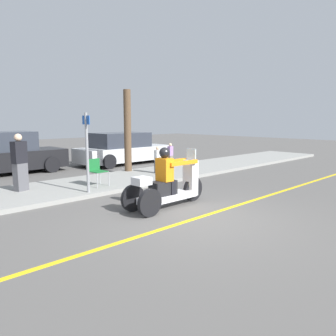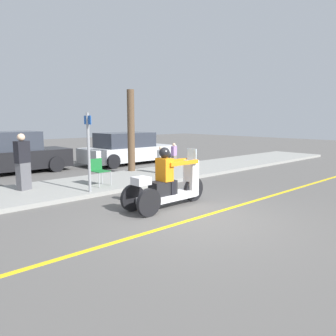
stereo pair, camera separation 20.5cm
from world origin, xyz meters
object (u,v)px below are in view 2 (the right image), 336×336
at_px(parked_car_lot_left, 11,154).
at_px(tree_trunk, 131,131).
at_px(motorcycle_trike, 168,186).
at_px(spectator_near_curb, 174,156).
at_px(spectator_by_tree, 161,160).
at_px(parked_car_lot_center, 128,149).
at_px(folding_chair_curbside, 98,169).
at_px(street_sign, 89,149).
at_px(spectator_end_of_line, 23,163).

bearing_deg(parked_car_lot_left, tree_trunk, -43.78).
relative_size(motorcycle_trike, spectator_near_curb, 2.33).
relative_size(motorcycle_trike, parked_car_lot_left, 0.55).
distance_m(spectator_near_curb, parked_car_lot_left, 6.56).
relative_size(spectator_by_tree, tree_trunk, 0.32).
distance_m(spectator_by_tree, parked_car_lot_center, 3.90).
bearing_deg(spectator_near_curb, motorcycle_trike, -134.82).
height_order(spectator_near_curb, parked_car_lot_left, parked_car_lot_left).
distance_m(motorcycle_trike, folding_chair_curbside, 3.00).
xyz_separation_m(spectator_by_tree, tree_trunk, (-0.46, 1.21, 1.08)).
xyz_separation_m(motorcycle_trike, folding_chair_curbside, (-0.16, 2.99, 0.09)).
bearing_deg(tree_trunk, folding_chair_curbside, -146.01).
xyz_separation_m(spectator_near_curb, parked_car_lot_left, (-5.36, 3.78, 0.16)).
relative_size(spectator_near_curb, tree_trunk, 0.33).
xyz_separation_m(tree_trunk, street_sign, (-3.11, -2.30, -0.37)).
xyz_separation_m(motorcycle_trike, spectator_end_of_line, (-2.10, 3.87, 0.37)).
bearing_deg(spectator_end_of_line, spectator_near_curb, 3.00).
distance_m(spectator_near_curb, spectator_by_tree, 1.61).
distance_m(parked_car_lot_center, street_sign, 6.77).
bearing_deg(parked_car_lot_left, folding_chair_curbside, -78.38).
bearing_deg(folding_chair_curbside, spectator_by_tree, 8.56).
bearing_deg(spectator_by_tree, tree_trunk, 110.86).
height_order(parked_car_lot_left, street_sign, street_sign).
relative_size(parked_car_lot_left, parked_car_lot_center, 0.93).
height_order(motorcycle_trike, spectator_end_of_line, spectator_end_of_line).
relative_size(spectator_end_of_line, street_sign, 0.74).
distance_m(parked_car_lot_left, tree_trunk, 4.91).
relative_size(motorcycle_trike, tree_trunk, 0.76).
bearing_deg(spectator_by_tree, spectator_near_curb, 28.45).
xyz_separation_m(spectator_near_curb, parked_car_lot_center, (-0.27, 2.96, 0.09)).
height_order(spectator_end_of_line, spectator_by_tree, spectator_end_of_line).
relative_size(motorcycle_trike, spectator_by_tree, 2.36).
distance_m(spectator_by_tree, street_sign, 3.80).
distance_m(spectator_by_tree, tree_trunk, 1.69).
bearing_deg(spectator_end_of_line, motorcycle_trike, -61.52).
bearing_deg(parked_car_lot_left, parked_car_lot_center, -9.14).
xyz_separation_m(motorcycle_trike, spectator_by_tree, (2.76, 3.43, 0.08)).
height_order(spectator_near_curb, spectator_by_tree, spectator_near_curb).
relative_size(folding_chair_curbside, street_sign, 0.37).
relative_size(spectator_near_curb, street_sign, 0.47).
distance_m(parked_car_lot_left, street_sign, 5.67).
bearing_deg(spectator_by_tree, parked_car_lot_left, 130.91).
height_order(parked_car_lot_center, street_sign, street_sign).
height_order(spectator_end_of_line, parked_car_lot_center, spectator_end_of_line).
bearing_deg(folding_chair_curbside, parked_car_lot_center, 45.75).
xyz_separation_m(spectator_end_of_line, spectator_near_curb, (6.27, 0.33, -0.29)).
bearing_deg(street_sign, parked_car_lot_center, 45.52).
height_order(spectator_by_tree, tree_trunk, tree_trunk).
bearing_deg(spectator_near_curb, tree_trunk, 166.53).
bearing_deg(tree_trunk, street_sign, -143.61).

